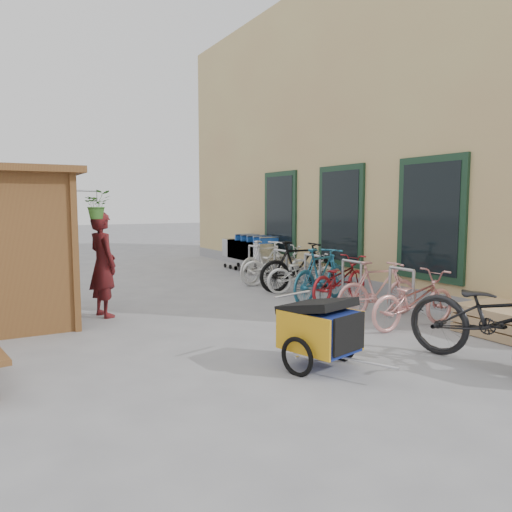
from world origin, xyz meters
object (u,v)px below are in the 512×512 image
shopping_carts (249,250)px  bike_4 (303,273)px  bike_5 (298,266)px  child_trailer (320,328)px  bike_0 (414,300)px  bike_1 (378,289)px  cargo_bike (505,319)px  bike_6 (277,265)px  bike_7 (266,262)px  bike_2 (339,279)px  person_kiosk (103,264)px  bike_3 (321,275)px  pallet_stack (510,321)px

shopping_carts → bike_4: (-0.60, -3.50, -0.18)m
shopping_carts → bike_5: 3.37m
child_trailer → bike_0: size_ratio=0.88×
bike_0 → bike_1: bike_1 is taller
cargo_bike → bike_6: bearing=66.7°
bike_4 → bike_6: bearing=9.2°
shopping_carts → bike_7: 2.12m
child_trailer → bike_2: (2.62, 2.92, -0.03)m
shopping_carts → bike_1: shopping_carts is taller
person_kiosk → bike_4: 4.18m
child_trailer → bike_3: 3.86m
bike_4 → bike_7: 1.48m
bike_6 → child_trailer: bearing=163.7°
child_trailer → cargo_bike: 2.09m
bike_1 → bike_4: 2.47m
cargo_bike → bike_6: cargo_bike is taller
pallet_stack → bike_6: size_ratio=0.69×
shopping_carts → child_trailer: 8.22m
bike_0 → bike_1: size_ratio=1.06×
bike_0 → person_kiosk: bearing=51.5°
child_trailer → bike_3: size_ratio=0.84×
pallet_stack → bike_2: size_ratio=0.72×
child_trailer → bike_4: 4.82m
bike_7 → bike_3: bearing=158.0°
bike_1 → bike_3: 1.48m
bike_0 → bike_5: size_ratio=0.92×
bike_6 → bike_7: bike_7 is taller
bike_7 → cargo_bike: bearing=156.9°
child_trailer → bike_6: bike_6 is taller
person_kiosk → bike_1: person_kiosk is taller
person_kiosk → bike_7: bearing=-81.5°
cargo_bike → bike_7: (0.75, 6.60, -0.06)m
child_trailer → bike_4: (2.58, 4.07, -0.04)m
bike_0 → bike_3: size_ratio=0.95×
bike_0 → bike_4: bike_0 is taller
bike_7 → shopping_carts: bearing=-34.0°
bike_3 → bike_6: bearing=-28.1°
bike_0 → bike_7: size_ratio=0.97×
bike_1 → bike_2: (0.24, 1.30, -0.03)m
bike_1 → bike_3: size_ratio=0.90×
bike_1 → person_kiosk: bearing=68.4°
pallet_stack → bike_7: (-0.63, 5.76, 0.30)m
bike_6 → bike_5: bearing=-172.4°
pallet_stack → bike_7: 5.80m
shopping_carts → bike_0: bearing=-97.2°
bike_1 → pallet_stack: bearing=-148.3°
shopping_carts → cargo_bike: bearing=-99.1°
child_trailer → bike_2: bearing=33.0°
person_kiosk → bike_2: 4.31m
bike_7 → pallet_stack: bearing=169.6°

